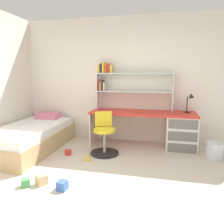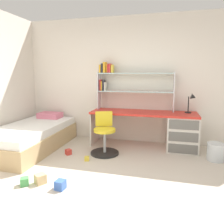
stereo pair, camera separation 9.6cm
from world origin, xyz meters
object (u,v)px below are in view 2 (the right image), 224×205
Objects in this scene: toy_block_green_4 at (25,181)px; desk_lamp at (192,100)px; bed_platform at (31,137)px; toy_block_natural_0 at (40,179)px; swivel_chair at (104,138)px; toy_block_yellow_2 at (87,159)px; bookshelf_hutch at (124,81)px; toy_block_red_1 at (68,152)px; desk at (171,129)px; waste_bin at (216,152)px; toy_block_blue_3 at (60,185)px.

desk_lamp is at bearing 41.47° from toy_block_green_4.
desk_lamp is 0.19× the size of bed_platform.
toy_block_natural_0 is at bearing -137.59° from desk_lamp.
toy_block_yellow_2 is at bearing -114.77° from swivel_chair.
bookshelf_hutch is at bearing 73.18° from swivel_chair.
toy_block_natural_0 is at bearing -84.64° from toy_block_red_1.
desk is 2.53m from toy_block_natural_0.
toy_block_red_1 is (-0.10, 1.04, -0.02)m from toy_block_natural_0.
toy_block_yellow_2 is at bearing -13.24° from bed_platform.
toy_block_natural_0 is at bearing 28.16° from toy_block_green_4.
desk reaches higher than toy_block_red_1.
desk reaches higher than waste_bin.
waste_bin is at bearing 35.09° from toy_block_blue_3.
bed_platform is 15.33× the size of toy_block_natural_0.
toy_block_red_1 is at bearing -171.50° from waste_bin.
desk_lamp is 2.52m from toy_block_red_1.
toy_block_natural_0 reaches higher than toy_block_green_4.
bookshelf_hutch is 2.62m from toy_block_green_4.
toy_block_blue_3 is at bearing -131.72° from desk_lamp.
bed_platform is 6.63× the size of waste_bin.
desk is at bearing 151.11° from waste_bin.
toy_block_yellow_2 is 0.72× the size of toy_block_green_4.
bed_platform is at bearing -175.57° from swivel_chair.
bed_platform is at bearing 136.09° from toy_block_blue_3.
toy_block_green_4 is (-0.70, -1.37, -0.24)m from swivel_chair.
toy_block_natural_0 reaches higher than toy_block_red_1.
desk is 5.43× the size of desk_lamp.
toy_block_red_1 is at bearing 111.02° from toy_block_blue_3.
bookshelf_hutch is 2.08× the size of swivel_chair.
toy_block_red_1 is at bearing -159.48° from swivel_chair.
swivel_chair reaches higher than toy_block_yellow_2.
swivel_chair is at bearing 4.43° from bed_platform.
desk is at bearing -10.96° from bookshelf_hutch.
bookshelf_hutch is 1.77m from toy_block_yellow_2.
bookshelf_hutch is at bearing 169.04° from desk.
bookshelf_hutch is 1.80m from toy_block_red_1.
swivel_chair is 1.48m from bed_platform.
swivel_chair is (-0.22, -0.74, -1.01)m from bookshelf_hutch.
toy_block_red_1 is at bearing 86.03° from toy_block_green_4.
bed_platform is at bearing 129.16° from toy_block_natural_0.
swivel_chair is at bearing -106.82° from bookshelf_hutch.
toy_block_green_4 reaches higher than toy_block_yellow_2.
bookshelf_hutch reaches higher than toy_block_red_1.
desk_lamp is 4.09× the size of toy_block_red_1.
toy_block_natural_0 is 0.33m from toy_block_blue_3.
toy_block_blue_3 is (1.28, -1.23, -0.18)m from bed_platform.
bed_platform is at bearing -166.26° from desk_lamp.
desk is at bearing 53.66° from toy_block_blue_3.
desk_lamp is at bearing -4.77° from bookshelf_hutch.
bed_platform is at bearing -166.02° from desk.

